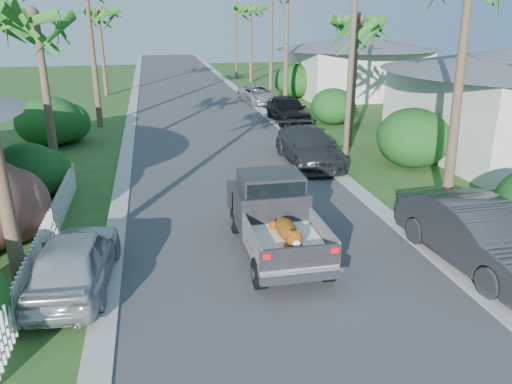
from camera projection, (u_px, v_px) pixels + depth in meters
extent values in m
plane|color=#29511E|center=(320.00, 344.00, 9.93)|extent=(120.00, 120.00, 0.00)
cube|color=#38383A|center=(198.00, 113.00, 32.96)|extent=(8.00, 100.00, 0.02)
cube|color=#A5A39E|center=(132.00, 115.00, 32.13)|extent=(0.60, 100.00, 0.06)
cube|color=#A5A39E|center=(262.00, 110.00, 33.78)|extent=(0.60, 100.00, 0.06)
cylinder|color=black|center=(259.00, 273.00, 11.88)|extent=(0.28, 0.76, 0.76)
cylinder|color=black|center=(327.00, 266.00, 12.21)|extent=(0.28, 0.76, 0.76)
cylinder|color=black|center=(237.00, 221.00, 14.88)|extent=(0.28, 0.76, 0.76)
cylinder|color=black|center=(292.00, 216.00, 15.20)|extent=(0.28, 0.76, 0.76)
cube|color=gray|center=(287.00, 249.00, 12.56)|extent=(1.90, 2.40, 0.24)
cube|color=gray|center=(251.00, 238.00, 12.26)|extent=(0.06, 2.40, 0.55)
cube|color=gray|center=(322.00, 232.00, 12.61)|extent=(0.06, 2.40, 0.55)
cube|color=black|center=(301.00, 257.00, 11.36)|extent=(1.92, 0.08, 0.52)
cube|color=silver|center=(302.00, 277.00, 11.36)|extent=(1.98, 0.18, 0.18)
cube|color=red|center=(267.00, 257.00, 11.12)|extent=(0.18, 0.05, 0.14)
cube|color=red|center=(335.00, 250.00, 11.43)|extent=(0.18, 0.05, 0.14)
cube|color=black|center=(270.00, 207.00, 14.12)|extent=(1.94, 1.65, 1.10)
cube|color=black|center=(271.00, 182.00, 13.87)|extent=(1.70, 1.35, 0.55)
cube|color=black|center=(276.00, 191.00, 13.27)|extent=(1.60, 0.05, 0.45)
cube|color=black|center=(261.00, 197.00, 15.32)|extent=(1.94, 1.20, 0.80)
cube|color=white|center=(287.00, 242.00, 12.49)|extent=(1.70, 2.10, 0.16)
ellipsoid|color=orange|center=(286.00, 229.00, 12.48)|extent=(0.48, 1.25, 0.43)
sphere|color=orange|center=(295.00, 239.00, 11.77)|extent=(0.40, 0.40, 0.40)
ellipsoid|color=white|center=(286.00, 233.00, 12.52)|extent=(0.32, 0.86, 0.18)
imported|color=#27292B|center=(478.00, 236.00, 12.79)|extent=(2.15, 5.23, 1.68)
imported|color=#28292C|center=(309.00, 147.00, 21.72)|extent=(2.09, 5.11, 1.48)
imported|color=black|center=(288.00, 109.00, 29.90)|extent=(1.89, 4.64, 1.58)
imported|color=#AEB1B5|center=(258.00, 95.00, 36.35)|extent=(2.56, 4.72, 1.26)
imported|color=silver|center=(75.00, 260.00, 11.78)|extent=(2.01, 4.32, 1.43)
cone|color=brown|center=(47.00, 102.00, 18.64)|extent=(0.36, 0.61, 6.21)
cone|color=brown|center=(93.00, 56.00, 27.70)|extent=(0.36, 0.36, 8.00)
cone|color=brown|center=(102.00, 54.00, 38.92)|extent=(0.36, 0.75, 6.51)
cone|color=brown|center=(457.00, 98.00, 15.40)|extent=(0.36, 0.73, 7.51)
cone|color=brown|center=(353.00, 84.00, 24.00)|extent=(0.36, 0.54, 6.01)
cone|color=brown|center=(286.00, 47.00, 33.69)|extent=(0.36, 0.36, 8.20)
cone|color=brown|center=(251.00, 45.00, 46.89)|extent=(0.36, 0.63, 6.81)
ellipsoid|color=#13451C|center=(27.00, 172.00, 17.39)|extent=(2.40, 2.64, 2.00)
ellipsoid|color=#13451C|center=(49.00, 121.00, 24.58)|extent=(3.20, 3.52, 2.40)
ellipsoid|color=#13451C|center=(413.00, 138.00, 21.14)|extent=(3.00, 3.30, 2.50)
ellipsoid|color=#13451C|center=(333.00, 106.00, 29.44)|extent=(2.60, 2.86, 2.10)
ellipsoid|color=#13451C|center=(295.00, 81.00, 38.67)|extent=(3.20, 3.52, 2.60)
cube|color=white|center=(48.00, 234.00, 13.68)|extent=(0.10, 11.00, 1.00)
cube|color=silver|center=(508.00, 113.00, 22.84)|extent=(8.00, 9.00, 3.80)
cube|color=silver|center=(356.00, 73.00, 39.46)|extent=(9.00, 8.00, 3.60)
cone|color=#595B60|center=(358.00, 42.00, 38.68)|extent=(6.48, 6.48, 1.00)
cylinder|color=brown|center=(351.00, 56.00, 21.46)|extent=(0.26, 0.26, 9.00)
cylinder|color=brown|center=(271.00, 39.00, 35.29)|extent=(0.26, 0.26, 9.00)
cylinder|color=brown|center=(236.00, 32.00, 49.11)|extent=(0.26, 0.26, 9.00)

